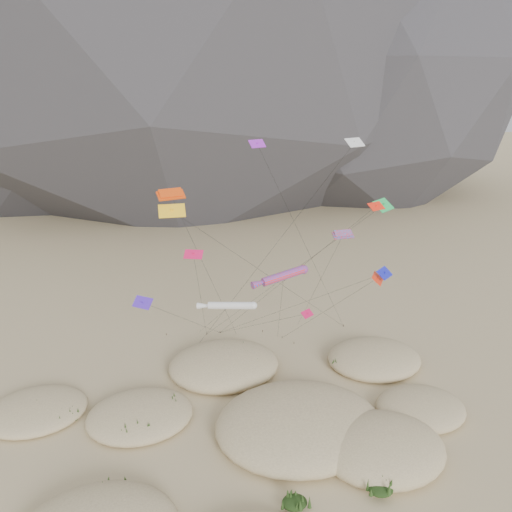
{
  "coord_description": "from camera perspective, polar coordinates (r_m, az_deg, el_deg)",
  "views": [
    {
      "loc": [
        -10.68,
        -37.35,
        33.83
      ],
      "look_at": [
        0.56,
        12.0,
        15.59
      ],
      "focal_mm": 35.0,
      "sensor_mm": 36.0,
      "label": 1
    }
  ],
  "objects": [
    {
      "name": "ground",
      "position": [
        51.51,
        2.53,
        -21.26
      ],
      "size": [
        500.0,
        500.0,
        0.0
      ],
      "primitive_type": "plane",
      "color": "#CCB789",
      "rests_on": "ground"
    },
    {
      "name": "dunes",
      "position": [
        53.19,
        0.58,
        -18.67
      ],
      "size": [
        50.59,
        36.02,
        3.86
      ],
      "color": "#CCB789",
      "rests_on": "ground"
    },
    {
      "name": "dune_grass",
      "position": [
        53.71,
        1.01,
        -18.07
      ],
      "size": [
        42.18,
        30.0,
        1.59
      ],
      "color": "black",
      "rests_on": "ground"
    },
    {
      "name": "kite_stakes",
      "position": [
        69.74,
        -1.07,
        -9.07
      ],
      "size": [
        25.06,
        6.32,
        0.3
      ],
      "color": "#3F2D1E",
      "rests_on": "ground"
    },
    {
      "name": "rainbow_tube_kite",
      "position": [
        56.24,
        2.98,
        -2.33
      ],
      "size": [
        7.19,
        10.38,
        13.48
      ],
      "color": "#FF2A1A",
      "rests_on": "ground"
    },
    {
      "name": "white_tube_kite",
      "position": [
        53.04,
        -3.21,
        -5.68
      ],
      "size": [
        6.18,
        16.63,
        11.68
      ],
      "color": "silver",
      "rests_on": "ground"
    },
    {
      "name": "orange_parafoil",
      "position": [
        49.24,
        -9.59,
        6.73
      ],
      "size": [
        10.04,
        13.97,
        23.69
      ],
      "color": "#D83E0B",
      "rests_on": "ground"
    },
    {
      "name": "multi_parafoil",
      "position": [
        52.83,
        9.83,
        2.26
      ],
      "size": [
        2.22,
        16.04,
        18.85
      ],
      "color": "red",
      "rests_on": "ground"
    },
    {
      "name": "delta_kites",
      "position": [
        52.89,
        4.68,
        2.37
      ],
      "size": [
        29.03,
        17.68,
        27.74
      ],
      "color": "silver",
      "rests_on": "ground"
    }
  ]
}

